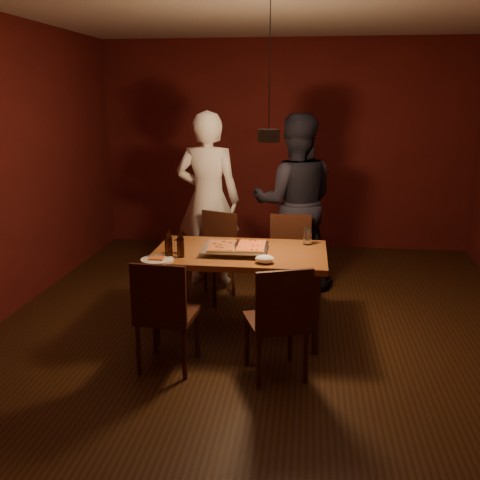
# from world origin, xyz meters

# --- Properties ---
(room_shell) EXTENTS (6.00, 6.00, 6.00)m
(room_shell) POSITION_xyz_m (0.00, 0.00, 1.40)
(room_shell) COLOR #37210F
(room_shell) RESTS_ON ground
(dining_table) EXTENTS (1.50, 0.90, 0.75)m
(dining_table) POSITION_xyz_m (-0.24, 0.06, 0.68)
(dining_table) COLOR brown
(dining_table) RESTS_ON floor
(chair_far_left) EXTENTS (0.55, 0.55, 0.49)m
(chair_far_left) POSITION_xyz_m (-0.62, 0.88, 0.54)
(chair_far_left) COLOR #38190F
(chair_far_left) RESTS_ON floor
(chair_far_right) EXTENTS (0.43, 0.43, 0.49)m
(chair_far_right) POSITION_xyz_m (0.17, 0.85, 0.54)
(chair_far_right) COLOR #38190F
(chair_far_right) RESTS_ON floor
(chair_near_left) EXTENTS (0.45, 0.45, 0.49)m
(chair_near_left) POSITION_xyz_m (-0.72, -0.75, 0.54)
(chair_near_left) COLOR #38190F
(chair_near_left) RESTS_ON floor
(chair_near_right) EXTENTS (0.54, 0.54, 0.49)m
(chair_near_right) POSITION_xyz_m (0.16, -0.77, 0.54)
(chair_near_right) COLOR #38190F
(chair_near_right) RESTS_ON floor
(pizza_tray) EXTENTS (0.58, 0.49, 0.05)m
(pizza_tray) POSITION_xyz_m (-0.28, 0.02, 0.77)
(pizza_tray) COLOR silver
(pizza_tray) RESTS_ON dining_table
(pizza_meat) EXTENTS (0.27, 0.39, 0.02)m
(pizza_meat) POSITION_xyz_m (-0.40, 0.01, 0.81)
(pizza_meat) COLOR maroon
(pizza_meat) RESTS_ON pizza_tray
(pizza_cheese) EXTENTS (0.25, 0.38, 0.02)m
(pizza_cheese) POSITION_xyz_m (-0.14, 0.03, 0.81)
(pizza_cheese) COLOR gold
(pizza_cheese) RESTS_ON pizza_tray
(spatula) EXTENTS (0.10, 0.24, 0.04)m
(spatula) POSITION_xyz_m (-0.27, 0.04, 0.81)
(spatula) COLOR silver
(spatula) RESTS_ON pizza_tray
(beer_bottle_a) EXTENTS (0.06, 0.06, 0.25)m
(beer_bottle_a) POSITION_xyz_m (-0.81, -0.20, 0.87)
(beer_bottle_a) COLOR black
(beer_bottle_a) RESTS_ON dining_table
(beer_bottle_b) EXTENTS (0.06, 0.06, 0.24)m
(beer_bottle_b) POSITION_xyz_m (-0.71, -0.18, 0.87)
(beer_bottle_b) COLOR black
(beer_bottle_b) RESTS_ON dining_table
(water_glass_left) EXTENTS (0.07, 0.07, 0.12)m
(water_glass_left) POSITION_xyz_m (-0.76, -0.07, 0.81)
(water_glass_left) COLOR silver
(water_glass_left) RESTS_ON dining_table
(water_glass_right) EXTENTS (0.07, 0.07, 0.15)m
(water_glass_right) POSITION_xyz_m (0.34, 0.35, 0.83)
(water_glass_right) COLOR silver
(water_glass_right) RESTS_ON dining_table
(plate_slice) EXTENTS (0.27, 0.27, 0.03)m
(plate_slice) POSITION_xyz_m (-0.88, -0.31, 0.76)
(plate_slice) COLOR white
(plate_slice) RESTS_ON dining_table
(napkin) EXTENTS (0.16, 0.12, 0.07)m
(napkin) POSITION_xyz_m (0.00, -0.26, 0.78)
(napkin) COLOR white
(napkin) RESTS_ON dining_table
(diner_white) EXTENTS (0.71, 0.47, 1.91)m
(diner_white) POSITION_xyz_m (-0.76, 1.32, 0.96)
(diner_white) COLOR white
(diner_white) RESTS_ON floor
(diner_dark) EXTENTS (0.97, 0.78, 1.89)m
(diner_dark) POSITION_xyz_m (0.19, 1.33, 0.94)
(diner_dark) COLOR black
(diner_dark) RESTS_ON floor
(pendant_lamp) EXTENTS (0.18, 0.18, 1.10)m
(pendant_lamp) POSITION_xyz_m (0.00, 0.00, 1.76)
(pendant_lamp) COLOR black
(pendant_lamp) RESTS_ON ceiling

